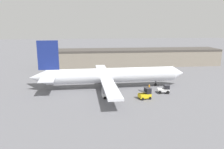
% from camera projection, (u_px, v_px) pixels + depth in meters
% --- Properties ---
extents(ground_plane, '(400.00, 400.00, 0.00)m').
position_uv_depth(ground_plane, '(112.00, 88.00, 58.95)').
color(ground_plane, slate).
extents(terminal_building, '(69.51, 10.73, 6.78)m').
position_uv_depth(terminal_building, '(134.00, 57.00, 90.00)').
color(terminal_building, gray).
rests_on(terminal_building, ground_plane).
extents(airplane, '(41.53, 35.46, 12.84)m').
position_uv_depth(airplane, '(108.00, 75.00, 58.03)').
color(airplane, silver).
rests_on(airplane, ground_plane).
extents(ground_crew_worker, '(0.36, 0.36, 1.64)m').
position_uv_depth(ground_crew_worker, '(149.00, 87.00, 56.37)').
color(ground_crew_worker, '#1E2338').
rests_on(ground_crew_worker, ground_plane).
extents(baggage_tug, '(3.04, 2.37, 2.07)m').
position_uv_depth(baggage_tug, '(164.00, 89.00, 54.32)').
color(baggage_tug, silver).
rests_on(baggage_tug, ground_plane).
extents(belt_loader_truck, '(3.00, 2.62, 2.52)m').
position_uv_depth(belt_loader_truck, '(145.00, 94.00, 50.13)').
color(belt_loader_truck, yellow).
rests_on(belt_loader_truck, ground_plane).
extents(pushback_tug, '(3.25, 2.31, 2.41)m').
position_uv_depth(pushback_tug, '(110.00, 93.00, 50.86)').
color(pushback_tug, silver).
rests_on(pushback_tug, ground_plane).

